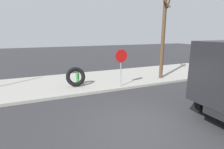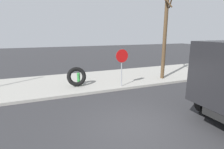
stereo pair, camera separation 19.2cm
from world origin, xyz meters
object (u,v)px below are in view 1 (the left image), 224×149
fire_hydrant (78,79)px  stop_sign (121,61)px  bare_tree (163,34)px  loose_tire (76,77)px

fire_hydrant → stop_sign: size_ratio=0.36×
bare_tree → fire_hydrant: bearing=174.7°
loose_tire → stop_sign: size_ratio=0.52×
fire_hydrant → loose_tire: bearing=-134.9°
fire_hydrant → bare_tree: bare_tree is taller
loose_tire → bare_tree: bare_tree is taller
loose_tire → bare_tree: size_ratio=0.18×
stop_sign → bare_tree: bearing=11.1°
stop_sign → bare_tree: bare_tree is taller
stop_sign → loose_tire: bearing=156.4°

